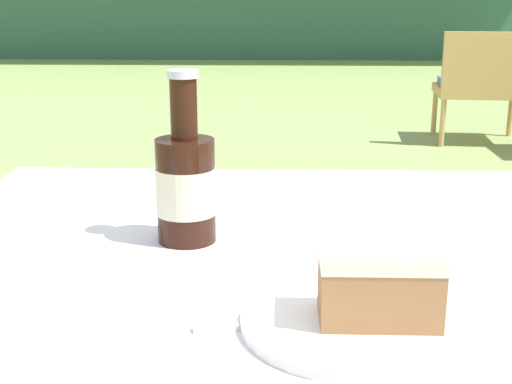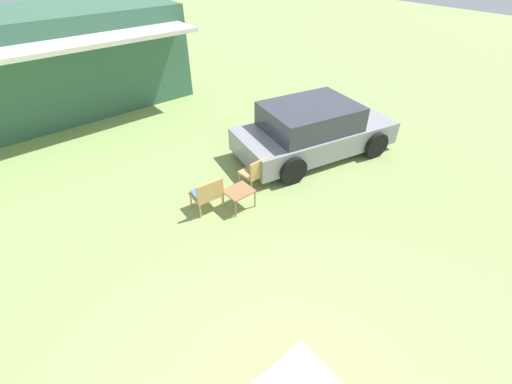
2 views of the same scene
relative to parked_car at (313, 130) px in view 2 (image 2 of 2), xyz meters
name	(u,v)px [view 2 (image 2 of 2)]	position (x,y,z in m)	size (l,w,h in m)	color
cabin_building	(20,67)	(-5.00, 7.46, 0.82)	(9.50, 4.98, 2.94)	#38664C
parked_car	(313,130)	(0.00, 0.00, 0.00)	(4.38, 2.71, 1.36)	gray
wicker_chair_cushioned	(207,193)	(-3.42, -0.23, -0.24)	(0.63, 0.52, 0.76)	tan
wicker_chair_plain	(256,171)	(-2.10, -0.25, -0.23)	(0.61, 0.50, 0.76)	tan
garden_side_table	(239,192)	(-2.87, -0.59, -0.28)	(0.56, 0.49, 0.43)	#996B42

